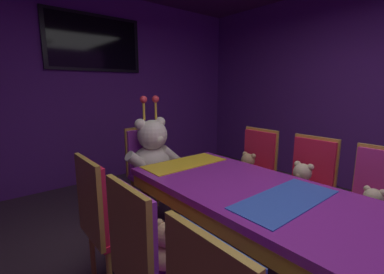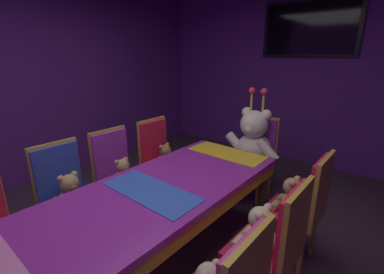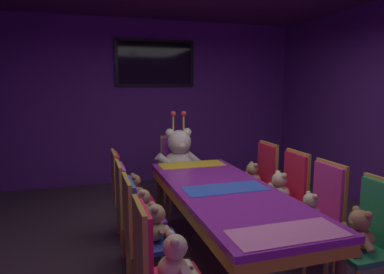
% 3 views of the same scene
% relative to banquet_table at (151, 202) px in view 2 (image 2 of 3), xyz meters
% --- Properties ---
extents(ground_plane, '(7.90, 7.90, 0.00)m').
position_rel_banquet_table_xyz_m(ground_plane, '(0.00, 0.00, -0.65)').
color(ground_plane, '#3F2D38').
extents(wall_back, '(5.20, 0.12, 2.80)m').
position_rel_banquet_table_xyz_m(wall_back, '(0.00, 3.20, 0.75)').
color(wall_back, '#59267F').
rests_on(wall_back, ground_plane).
extents(wall_left, '(0.12, 6.40, 2.80)m').
position_rel_banquet_table_xyz_m(wall_left, '(-2.60, 0.00, 0.75)').
color(wall_left, '#59267F').
rests_on(wall_left, ground_plane).
extents(banquet_table, '(0.90, 2.40, 0.75)m').
position_rel_banquet_table_xyz_m(banquet_table, '(0.00, 0.00, 0.00)').
color(banquet_table, purple).
rests_on(banquet_table, ground_plane).
extents(chair_left_1, '(0.42, 0.41, 0.98)m').
position_rel_banquet_table_xyz_m(chair_left_1, '(-0.84, -0.27, -0.06)').
color(chair_left_1, '#2D47B2').
rests_on(chair_left_1, ground_plane).
extents(teddy_left_1, '(0.25, 0.32, 0.30)m').
position_rel_banquet_table_xyz_m(teddy_left_1, '(-0.70, -0.27, -0.07)').
color(teddy_left_1, tan).
rests_on(teddy_left_1, chair_left_1).
extents(chair_left_2, '(0.42, 0.41, 0.98)m').
position_rel_banquet_table_xyz_m(chair_left_2, '(-0.85, 0.27, -0.06)').
color(chair_left_2, purple).
rests_on(chair_left_2, ground_plane).
extents(teddy_left_2, '(0.22, 0.28, 0.27)m').
position_rel_banquet_table_xyz_m(teddy_left_2, '(-0.71, 0.27, -0.08)').
color(teddy_left_2, tan).
rests_on(teddy_left_2, chair_left_2).
extents(chair_left_3, '(0.42, 0.41, 0.98)m').
position_rel_banquet_table_xyz_m(chair_left_3, '(-0.85, 0.84, -0.06)').
color(chair_left_3, red).
rests_on(chair_left_3, ground_plane).
extents(teddy_left_3, '(0.22, 0.28, 0.27)m').
position_rel_banquet_table_xyz_m(teddy_left_3, '(-0.70, 0.84, -0.08)').
color(teddy_left_3, '#9E7247').
rests_on(teddy_left_3, chair_left_3).
extents(chair_right_2, '(0.42, 0.41, 0.98)m').
position_rel_banquet_table_xyz_m(chair_right_2, '(0.88, 0.28, -0.06)').
color(chair_right_2, red).
rests_on(chair_right_2, ground_plane).
extents(teddy_right_2, '(0.26, 0.34, 0.32)m').
position_rel_banquet_table_xyz_m(teddy_right_2, '(0.73, 0.28, -0.06)').
color(teddy_right_2, beige).
rests_on(teddy_right_2, chair_right_2).
extents(chair_right_3, '(0.42, 0.41, 0.98)m').
position_rel_banquet_table_xyz_m(chair_right_3, '(0.86, 0.87, -0.06)').
color(chair_right_3, red).
rests_on(chair_right_3, ground_plane).
extents(teddy_right_3, '(0.24, 0.31, 0.29)m').
position_rel_banquet_table_xyz_m(teddy_right_3, '(0.72, 0.87, -0.07)').
color(teddy_right_3, tan).
rests_on(teddy_right_3, chair_right_3).
extents(throne_chair, '(0.41, 0.42, 0.98)m').
position_rel_banquet_table_xyz_m(throne_chair, '(0.00, 1.74, -0.06)').
color(throne_chair, purple).
rests_on(throne_chair, ground_plane).
extents(king_teddy_bear, '(0.69, 0.53, 0.88)m').
position_rel_banquet_table_xyz_m(king_teddy_bear, '(0.00, 1.57, 0.09)').
color(king_teddy_bear, silver).
rests_on(king_teddy_bear, throne_chair).
extents(wall_tv, '(1.36, 0.06, 0.79)m').
position_rel_banquet_table_xyz_m(wall_tv, '(0.00, 3.11, 1.40)').
color(wall_tv, black).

